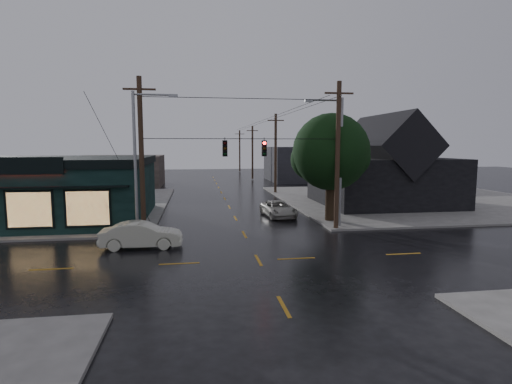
{
  "coord_description": "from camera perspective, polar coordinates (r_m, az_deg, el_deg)",
  "views": [
    {
      "loc": [
        -3.09,
        -19.7,
        5.87
      ],
      "look_at": [
        0.57,
        4.58,
        2.99
      ],
      "focal_mm": 28.0,
      "sensor_mm": 36.0,
      "label": 1
    }
  ],
  "objects": [
    {
      "name": "ground_plane",
      "position": [
        20.79,
        0.34,
        -9.72
      ],
      "size": [
        160.0,
        160.0,
        0.0
      ],
      "primitive_type": "plane",
      "color": "black"
    },
    {
      "name": "sidewalk_nw",
      "position": [
        43.54,
        -31.35,
        -1.95
      ],
      "size": [
        28.0,
        28.0,
        0.15
      ],
      "primitive_type": "cube",
      "color": "#5F5D59",
      "rests_on": "ground"
    },
    {
      "name": "sidewalk_ne",
      "position": [
        46.3,
        21.43,
        -0.97
      ],
      "size": [
        28.0,
        28.0,
        0.15
      ],
      "primitive_type": "cube",
      "color": "#5F5D59",
      "rests_on": "ground"
    },
    {
      "name": "pizza_shop",
      "position": [
        34.91,
        -28.47,
        0.43
      ],
      "size": [
        16.3,
        12.34,
        4.9
      ],
      "color": "black",
      "rests_on": "ground"
    },
    {
      "name": "ne_building",
      "position": [
        40.94,
        17.71,
        4.41
      ],
      "size": [
        12.6,
        11.6,
        8.75
      ],
      "color": "black",
      "rests_on": "ground"
    },
    {
      "name": "corner_tree",
      "position": [
        30.79,
        10.66,
        5.6
      ],
      "size": [
        5.82,
        5.82,
        8.14
      ],
      "color": "black",
      "rests_on": "ground"
    },
    {
      "name": "utility_pole_nw",
      "position": [
        27.07,
        -15.68,
        -6.1
      ],
      "size": [
        2.0,
        0.32,
        10.15
      ],
      "primitive_type": null,
      "color": "#321D16",
      "rests_on": "ground"
    },
    {
      "name": "utility_pole_ne",
      "position": [
        28.52,
        11.33,
        -5.33
      ],
      "size": [
        2.0,
        0.32,
        10.15
      ],
      "primitive_type": null,
      "color": "#321D16",
      "rests_on": "ground"
    },
    {
      "name": "utility_pole_far_a",
      "position": [
        49.01,
        2.78,
        -0.2
      ],
      "size": [
        2.0,
        0.32,
        9.65
      ],
      "primitive_type": null,
      "color": "#321D16",
      "rests_on": "ground"
    },
    {
      "name": "utility_pole_far_b",
      "position": [
        68.63,
        -0.51,
        1.78
      ],
      "size": [
        2.0,
        0.32,
        9.15
      ],
      "primitive_type": null,
      "color": "#321D16",
      "rests_on": "ground"
    },
    {
      "name": "utility_pole_far_c",
      "position": [
        88.42,
        -2.33,
        2.87
      ],
      "size": [
        2.0,
        0.32,
        9.15
      ],
      "primitive_type": null,
      "color": "#321D16",
      "rests_on": "ground"
    },
    {
      "name": "span_signal_assembly",
      "position": [
        26.4,
        -1.65,
        6.31
      ],
      "size": [
        13.0,
        0.48,
        1.23
      ],
      "color": "black",
      "rests_on": "ground"
    },
    {
      "name": "streetlight_nw",
      "position": [
        26.43,
        -16.52,
        -6.43
      ],
      "size": [
        5.4,
        0.3,
        9.15
      ],
      "primitive_type": null,
      "color": "gray",
      "rests_on": "ground"
    },
    {
      "name": "streetlight_ne",
      "position": [
        29.33,
        11.79,
        -5.01
      ],
      "size": [
        5.4,
        0.3,
        9.15
      ],
      "primitive_type": null,
      "color": "gray",
      "rests_on": "ground"
    },
    {
      "name": "bg_building_west",
      "position": [
        60.8,
        -18.92,
        2.86
      ],
      "size": [
        12.0,
        10.0,
        4.4
      ],
      "primitive_type": "cube",
      "color": "#322A24",
      "rests_on": "ground"
    },
    {
      "name": "bg_building_east",
      "position": [
        67.53,
        7.88,
        4.02
      ],
      "size": [
        14.0,
        12.0,
        5.6
      ],
      "primitive_type": "cube",
      "color": "#222226",
      "rests_on": "ground"
    },
    {
      "name": "sedan_cream",
      "position": [
        23.94,
        -16.04,
        -5.92
      ],
      "size": [
        4.6,
        1.64,
        1.51
      ],
      "primitive_type": "imported",
      "rotation": [
        0.0,
        0.0,
        1.56
      ],
      "color": "#B9B9A2",
      "rests_on": "ground"
    },
    {
      "name": "suv_silver",
      "position": [
        33.0,
        3.22,
        -2.43
      ],
      "size": [
        2.64,
        4.88,
        1.3
      ],
      "primitive_type": "imported",
      "rotation": [
        0.0,
        0.0,
        0.1
      ],
      "color": "#A7A49A",
      "rests_on": "ground"
    }
  ]
}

